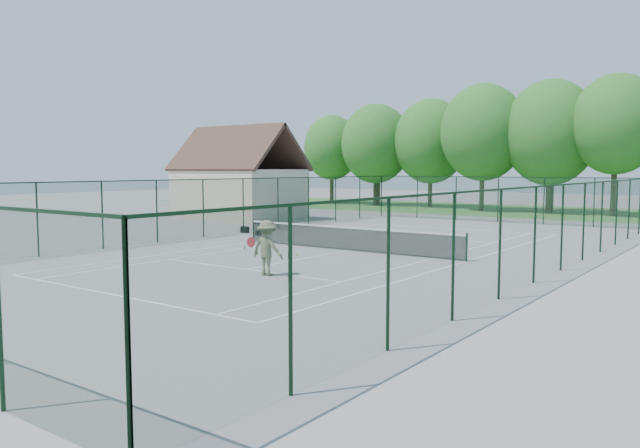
{
  "coord_description": "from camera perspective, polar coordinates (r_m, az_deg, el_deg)",
  "views": [
    {
      "loc": [
        15.01,
        -22.38,
        3.55
      ],
      "look_at": [
        0.0,
        -2.0,
        1.3
      ],
      "focal_mm": 35.0,
      "sensor_mm": 36.0,
      "label": 1
    }
  ],
  "objects": [
    {
      "name": "fence_enclosure",
      "position": [
        27.02,
        2.51,
        0.85
      ],
      "size": [
        18.05,
        36.05,
        3.02
      ],
      "color": "#1A3721",
      "rests_on": "ground"
    },
    {
      "name": "grass_far",
      "position": [
        54.61,
        20.33,
        1.04
      ],
      "size": [
        80.0,
        16.0,
        0.01
      ],
      "primitive_type": "cube",
      "color": "#438434",
      "rests_on": "ground"
    },
    {
      "name": "sports_bag_b",
      "position": [
        33.39,
        -5.64,
        -0.81
      ],
      "size": [
        0.39,
        0.29,
        0.27
      ],
      "primitive_type": "cube",
      "rotation": [
        0.0,
        0.0,
        -0.24
      ],
      "color": "black",
      "rests_on": "ground"
    },
    {
      "name": "sports_bag_a",
      "position": [
        34.83,
        -6.89,
        -0.52
      ],
      "size": [
        0.47,
        0.32,
        0.35
      ],
      "primitive_type": "cube",
      "rotation": [
        0.0,
        0.0,
        0.14
      ],
      "color": "black",
      "rests_on": "ground"
    },
    {
      "name": "utility_building",
      "position": [
        44.84,
        -7.42,
        4.49
      ],
      "size": [
        8.6,
        6.27,
        6.63
      ],
      "color": "beige",
      "rests_on": "ground"
    },
    {
      "name": "court_lines",
      "position": [
        27.18,
        2.5,
        -2.42
      ],
      "size": [
        11.05,
        23.85,
        0.01
      ],
      "color": "white",
      "rests_on": "ground"
    },
    {
      "name": "tennis_player",
      "position": [
        20.8,
        -4.83,
        -2.2
      ],
      "size": [
        1.82,
        0.95,
        1.84
      ],
      "color": "#666B4C",
      "rests_on": "ground"
    },
    {
      "name": "tree_line_far",
      "position": [
        54.55,
        20.53,
        7.33
      ],
      "size": [
        39.4,
        6.4,
        9.7
      ],
      "color": "#3C301E",
      "rests_on": "ground"
    },
    {
      "name": "ground",
      "position": [
        27.18,
        2.5,
        -2.43
      ],
      "size": [
        140.0,
        140.0,
        0.0
      ],
      "primitive_type": "plane",
      "color": "gray",
      "rests_on": "ground"
    },
    {
      "name": "tennis_net",
      "position": [
        27.11,
        2.51,
        -1.22
      ],
      "size": [
        11.08,
        0.08,
        1.1
      ],
      "color": "black",
      "rests_on": "ground"
    }
  ]
}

